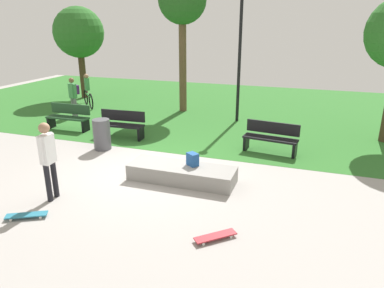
# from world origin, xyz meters

# --- Properties ---
(ground_plane) EXTENTS (28.00, 28.00, 0.00)m
(ground_plane) POSITION_xyz_m (0.00, 0.00, 0.00)
(ground_plane) COLOR #9E9993
(grass_lawn) EXTENTS (26.60, 12.50, 0.01)m
(grass_lawn) POSITION_xyz_m (0.00, 7.75, 0.00)
(grass_lawn) COLOR #2D6B28
(grass_lawn) RESTS_ON ground_plane
(concrete_ledge) EXTENTS (2.65, 0.85, 0.39)m
(concrete_ledge) POSITION_xyz_m (1.12, -0.21, 0.20)
(concrete_ledge) COLOR gray
(concrete_ledge) RESTS_ON ground_plane
(backpack_on_ledge) EXTENTS (0.34, 0.33, 0.32)m
(backpack_on_ledge) POSITION_xyz_m (1.36, -0.09, 0.55)
(backpack_on_ledge) COLOR #1E4C8C
(backpack_on_ledge) RESTS_ON concrete_ledge
(skater_performing_trick) EXTENTS (0.23, 0.43, 1.76)m
(skater_performing_trick) POSITION_xyz_m (-1.27, -2.03, 1.04)
(skater_performing_trick) COLOR black
(skater_performing_trick) RESTS_ON ground_plane
(skateboard_by_ledge) EXTENTS (0.72, 0.69, 0.08)m
(skateboard_by_ledge) POSITION_xyz_m (2.58, -2.38, 0.06)
(skateboard_by_ledge) COLOR #A5262D
(skateboard_by_ledge) RESTS_ON ground_plane
(skateboard_spare) EXTENTS (0.80, 0.56, 0.08)m
(skateboard_spare) POSITION_xyz_m (-1.22, -2.90, 0.06)
(skateboard_spare) COLOR teal
(skateboard_spare) RESTS_ON ground_plane
(park_bench_near_path) EXTENTS (1.62, 0.54, 0.91)m
(park_bench_near_path) POSITION_xyz_m (-2.03, 2.39, 0.48)
(park_bench_near_path) COLOR black
(park_bench_near_path) RESTS_ON ground_plane
(park_bench_far_right) EXTENTS (1.61, 0.50, 0.91)m
(park_bench_far_right) POSITION_xyz_m (-4.33, 2.63, 0.48)
(park_bench_far_right) COLOR #1E4223
(park_bench_far_right) RESTS_ON ground_plane
(park_bench_near_lamppost) EXTENTS (1.65, 0.68, 0.91)m
(park_bench_near_lamppost) POSITION_xyz_m (2.93, 2.56, 0.48)
(park_bench_near_lamppost) COLOR black
(park_bench_near_lamppost) RESTS_ON ground_plane
(tree_young_birch) EXTENTS (2.45, 2.45, 4.46)m
(tree_young_birch) POSITION_xyz_m (-7.22, 7.72, 3.20)
(tree_young_birch) COLOR #42301E
(tree_young_birch) RESTS_ON grass_lawn
(tree_leaning_ash) EXTENTS (1.97, 1.97, 5.57)m
(tree_leaning_ash) POSITION_xyz_m (-1.39, 6.65, 4.46)
(tree_leaning_ash) COLOR brown
(tree_leaning_ash) RESTS_ON grass_lawn
(lamp_post) EXTENTS (0.28, 0.28, 4.86)m
(lamp_post) POSITION_xyz_m (1.23, 5.74, 2.90)
(lamp_post) COLOR black
(lamp_post) RESTS_ON ground_plane
(trash_bin) EXTENTS (0.52, 0.52, 0.94)m
(trash_bin) POSITION_xyz_m (-2.02, 1.17, 0.47)
(trash_bin) COLOR #4C4C51
(trash_bin) RESTS_ON ground_plane
(pedestrian_with_backpack) EXTENTS (0.42, 0.43, 1.60)m
(pedestrian_with_backpack) POSITION_xyz_m (-5.30, 4.31, 0.95)
(pedestrian_with_backpack) COLOR slate
(pedestrian_with_backpack) RESTS_ON ground_plane
(cyclist_on_bicycle) EXTENTS (1.36, 1.30, 1.52)m
(cyclist_on_bicycle) POSITION_xyz_m (-5.86, 6.07, 0.63)
(cyclist_on_bicycle) COLOR black
(cyclist_on_bicycle) RESTS_ON ground_plane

